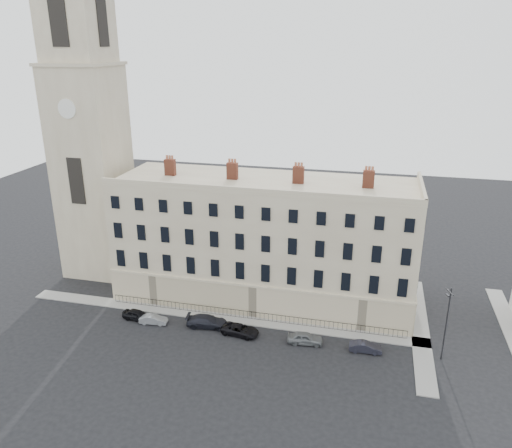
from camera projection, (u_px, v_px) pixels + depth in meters
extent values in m
plane|color=black|center=(295.00, 353.00, 52.10)|extent=(160.00, 160.00, 0.00)
cube|color=tan|center=(264.00, 240.00, 61.79)|extent=(36.00, 12.00, 15.00)
cube|color=beige|center=(253.00, 302.00, 58.14)|extent=(36.10, 0.18, 4.00)
cube|color=beige|center=(411.00, 296.00, 59.68)|extent=(0.18, 12.10, 4.00)
cube|color=tan|center=(253.00, 191.00, 53.74)|extent=(36.00, 0.35, 0.80)
cube|color=tan|center=(422.00, 188.00, 55.12)|extent=(0.35, 12.00, 0.80)
cube|color=brown|center=(170.00, 167.00, 61.53)|extent=(1.30, 0.70, 2.00)
cube|color=brown|center=(232.00, 171.00, 59.75)|extent=(1.30, 0.70, 2.00)
cube|color=brown|center=(298.00, 175.00, 57.98)|extent=(1.30, 0.70, 2.00)
cube|color=brown|center=(369.00, 179.00, 56.21)|extent=(1.30, 0.70, 2.00)
cube|color=tan|center=(93.00, 173.00, 66.70)|extent=(8.00, 8.00, 28.00)
cube|color=tan|center=(76.00, 20.00, 60.16)|extent=(7.04, 7.04, 10.00)
cube|color=black|center=(57.00, 14.00, 56.73)|extent=(2.20, 0.14, 7.00)
cylinder|color=white|center=(67.00, 109.00, 59.90)|extent=(2.40, 0.14, 2.40)
cube|color=gray|center=(218.00, 317.00, 58.85)|extent=(48.00, 2.00, 0.12)
cube|color=gray|center=(420.00, 328.00, 56.49)|extent=(2.00, 24.00, 0.12)
cube|color=gray|center=(511.00, 330.00, 56.10)|extent=(2.00, 20.00, 0.12)
cube|color=black|center=(252.00, 312.00, 58.00)|extent=(35.00, 0.04, 0.04)
cube|color=black|center=(252.00, 319.00, 58.31)|extent=(35.00, 0.04, 0.04)
imported|color=black|center=(137.00, 315.00, 58.12)|extent=(3.77, 1.92, 1.23)
imported|color=gray|center=(153.00, 319.00, 57.36)|extent=(3.32, 1.48, 1.06)
imported|color=black|center=(207.00, 321.00, 56.66)|extent=(4.92, 2.46, 1.37)
imported|color=black|center=(240.00, 330.00, 55.17)|extent=(4.42, 2.46, 1.17)
imported|color=slate|center=(305.00, 338.00, 53.53)|extent=(3.95, 1.92, 1.30)
imported|color=#20212B|center=(365.00, 347.00, 52.10)|extent=(3.44, 1.32, 1.12)
cylinder|color=#2C2D31|center=(446.00, 324.00, 49.69)|extent=(0.16, 0.16, 8.15)
cylinder|color=#2C2D31|center=(450.00, 292.00, 47.77)|extent=(0.62, 1.47, 0.10)
cube|color=#2C2D31|center=(448.00, 295.00, 47.23)|extent=(0.35, 0.54, 0.12)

